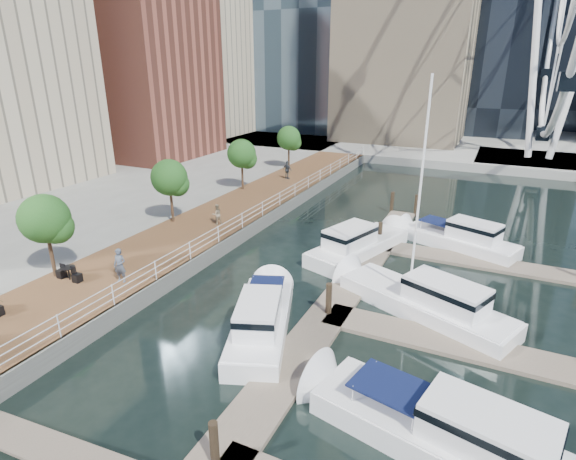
# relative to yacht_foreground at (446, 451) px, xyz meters

# --- Properties ---
(ground) EXTENTS (520.00, 520.00, 0.00)m
(ground) POSITION_rel_yacht_foreground_xyz_m (-9.41, -1.77, 0.00)
(ground) COLOR black
(ground) RESTS_ON ground
(boardwalk) EXTENTS (6.00, 60.00, 1.00)m
(boardwalk) POSITION_rel_yacht_foreground_xyz_m (-18.41, 13.23, 0.50)
(boardwalk) COLOR brown
(boardwalk) RESTS_ON ground
(seawall) EXTENTS (0.25, 60.00, 1.00)m
(seawall) POSITION_rel_yacht_foreground_xyz_m (-15.41, 13.23, 0.50)
(seawall) COLOR #595954
(seawall) RESTS_ON ground
(land_far) EXTENTS (200.00, 114.00, 1.00)m
(land_far) POSITION_rel_yacht_foreground_xyz_m (-9.41, 100.23, 0.50)
(land_far) COLOR gray
(land_far) RESTS_ON ground
(pier) EXTENTS (14.00, 12.00, 1.00)m
(pier) POSITION_rel_yacht_foreground_xyz_m (4.59, 50.23, 0.50)
(pier) COLOR gray
(pier) RESTS_ON ground
(railing) EXTENTS (0.10, 60.00, 1.05)m
(railing) POSITION_rel_yacht_foreground_xyz_m (-15.51, 13.23, 1.52)
(railing) COLOR white
(railing) RESTS_ON boardwalk
(floating_docks) EXTENTS (16.00, 34.00, 2.60)m
(floating_docks) POSITION_rel_yacht_foreground_xyz_m (-1.45, 8.21, 0.49)
(floating_docks) COLOR #6D6051
(floating_docks) RESTS_ON ground
(midrise_condos) EXTENTS (19.00, 67.00, 28.00)m
(midrise_condos) POSITION_rel_yacht_foreground_xyz_m (-42.98, 25.05, 13.42)
(midrise_condos) COLOR #BCAD8E
(midrise_condos) RESTS_ON ground
(street_trees) EXTENTS (2.60, 42.60, 4.60)m
(street_trees) POSITION_rel_yacht_foreground_xyz_m (-20.81, 12.23, 4.29)
(street_trees) COLOR #3F2B1C
(street_trees) RESTS_ON ground
(yacht_foreground) EXTENTS (10.27, 4.78, 2.15)m
(yacht_foreground) POSITION_rel_yacht_foreground_xyz_m (0.00, 0.00, 0.00)
(yacht_foreground) COLOR white
(yacht_foreground) RESTS_ON ground
(pedestrian_near) EXTENTS (0.76, 0.57, 1.86)m
(pedestrian_near) POSITION_rel_yacht_foreground_xyz_m (-17.02, 3.27, 1.93)
(pedestrian_near) COLOR #485160
(pedestrian_near) RESTS_ON boardwalk
(pedestrian_mid) EXTENTS (0.86, 0.91, 1.48)m
(pedestrian_mid) POSITION_rel_yacht_foreground_xyz_m (-17.56, 13.14, 1.74)
(pedestrian_mid) COLOR gray
(pedestrian_mid) RESTS_ON boardwalk
(pedestrian_far) EXTENTS (1.15, 0.74, 1.81)m
(pedestrian_far) POSITION_rel_yacht_foreground_xyz_m (-18.82, 27.63, 1.91)
(pedestrian_far) COLOR #383D46
(pedestrian_far) RESTS_ON boardwalk
(moored_yachts) EXTENTS (22.06, 29.89, 11.50)m
(moored_yachts) POSITION_rel_yacht_foreground_xyz_m (-1.05, 8.21, 0.00)
(moored_yachts) COLOR white
(moored_yachts) RESTS_ON ground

